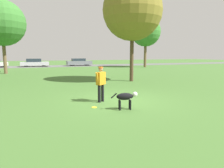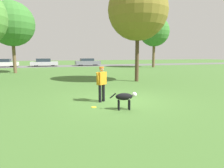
% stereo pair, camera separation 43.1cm
% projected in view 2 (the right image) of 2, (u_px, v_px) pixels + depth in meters
% --- Properties ---
extents(ground_plane, '(120.00, 120.00, 0.00)m').
position_uv_depth(ground_plane, '(120.00, 100.00, 9.23)').
color(ground_plane, '#426B2D').
extents(far_road_strip, '(120.00, 6.00, 0.01)m').
position_uv_depth(far_road_strip, '(68.00, 66.00, 35.79)').
color(far_road_strip, '#5B5B59').
rests_on(far_road_strip, ground_plane).
extents(person, '(0.62, 0.48, 1.56)m').
position_uv_depth(person, '(102.00, 81.00, 8.81)').
color(person, black).
rests_on(person, ground_plane).
extents(dog, '(1.04, 0.40, 0.68)m').
position_uv_depth(dog, '(125.00, 97.00, 7.60)').
color(dog, black).
rests_on(dog, ground_plane).
extents(frisbee, '(0.21, 0.21, 0.02)m').
position_uv_depth(frisbee, '(94.00, 107.00, 8.00)').
color(frisbee, yellow).
rests_on(frisbee, ground_plane).
extents(tree_far_right, '(4.71, 4.71, 8.02)m').
position_uv_depth(tree_far_right, '(154.00, 32.00, 31.51)').
color(tree_far_right, brown).
rests_on(tree_far_right, ground_plane).
extents(tree_far_left, '(4.83, 4.83, 7.78)m').
position_uv_depth(tree_far_left, '(12.00, 24.00, 21.63)').
color(tree_far_left, brown).
rests_on(tree_far_left, ground_plane).
extents(tree_near_right, '(4.49, 4.49, 7.59)m').
position_uv_depth(tree_near_right, '(138.00, 10.00, 14.88)').
color(tree_near_right, '#4C3826').
rests_on(tree_near_right, ground_plane).
extents(parked_car_white, '(4.28, 1.86, 1.34)m').
position_uv_depth(parked_car_white, '(4.00, 63.00, 32.56)').
color(parked_car_white, white).
rests_on(parked_car_white, ground_plane).
extents(parked_car_silver, '(4.52, 1.84, 1.35)m').
position_uv_depth(parked_car_silver, '(44.00, 62.00, 34.46)').
color(parked_car_silver, '#B7B7BC').
rests_on(parked_car_silver, ground_plane).
extents(parked_car_grey, '(4.58, 1.92, 1.32)m').
position_uv_depth(parked_car_grey, '(88.00, 62.00, 36.78)').
color(parked_car_grey, slate).
rests_on(parked_car_grey, ground_plane).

